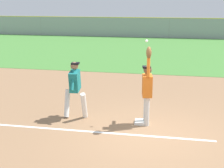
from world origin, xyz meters
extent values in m
plane|color=#936D4C|center=(0.00, 0.00, 0.00)|extent=(70.94, 70.94, 0.00)
cube|color=#478438|center=(0.00, 14.87, 0.01)|extent=(50.79, 15.54, 0.01)
cube|color=white|center=(-0.21, 0.72, 0.04)|extent=(0.39, 0.39, 0.08)
cylinder|color=silver|center=(-0.09, 0.78, 0.42)|extent=(0.17, 0.17, 0.85)
cylinder|color=silver|center=(-0.05, 0.59, 0.42)|extent=(0.17, 0.17, 0.85)
cube|color=orange|center=(-0.07, 0.69, 1.15)|extent=(0.33, 0.48, 0.60)
sphere|color=brown|center=(-0.07, 0.69, 1.60)|extent=(0.27, 0.27, 0.23)
cube|color=black|center=(-0.10, 0.68, 1.68)|extent=(0.25, 0.23, 0.05)
cylinder|color=orange|center=(-0.03, 0.47, 1.76)|extent=(0.10, 0.10, 0.62)
cylinder|color=orange|center=(-0.11, 0.90, 1.45)|extent=(0.19, 0.63, 0.09)
ellipsoid|color=brown|center=(-0.03, 0.47, 2.12)|extent=(0.19, 0.30, 0.32)
cylinder|color=white|center=(-1.93, 0.74, 0.42)|extent=(0.18, 0.44, 0.85)
cylinder|color=white|center=(-2.50, 0.86, 0.42)|extent=(0.18, 0.44, 0.85)
cube|color=#197272|center=(-2.22, 0.80, 1.15)|extent=(0.30, 0.54, 0.66)
sphere|color=#8C6647|center=(-2.22, 0.80, 1.60)|extent=(0.25, 0.25, 0.23)
cube|color=black|center=(-2.19, 0.81, 1.68)|extent=(0.23, 0.22, 0.05)
cylinder|color=#197272|center=(-2.23, 1.02, 1.23)|extent=(0.12, 0.41, 0.58)
cylinder|color=#197272|center=(-2.20, 0.58, 1.23)|extent=(0.12, 0.41, 0.58)
sphere|color=white|center=(-0.14, 0.92, 2.37)|extent=(0.07, 0.07, 0.07)
cube|color=#93999E|center=(0.00, 22.64, 0.91)|extent=(50.79, 0.06, 1.82)
cylinder|color=yellow|center=(0.00, 22.64, 1.85)|extent=(50.79, 0.06, 0.06)
cylinder|color=gray|center=(-12.70, 22.64, 0.91)|extent=(0.08, 0.08, 1.82)
cylinder|color=gray|center=(0.00, 22.64, 0.91)|extent=(0.08, 0.08, 1.82)
cube|color=#23389E|center=(-7.70, 25.40, 0.57)|extent=(4.52, 2.20, 0.55)
cube|color=#2D333D|center=(-7.70, 25.40, 1.05)|extent=(2.32, 1.90, 0.40)
cylinder|color=black|center=(-6.19, 26.24, 0.30)|extent=(0.61, 0.26, 0.60)
cylinder|color=black|center=(-6.32, 24.35, 0.30)|extent=(0.61, 0.26, 0.60)
cylinder|color=black|center=(-9.08, 26.44, 0.30)|extent=(0.61, 0.26, 0.60)
cylinder|color=black|center=(-9.21, 24.55, 0.30)|extent=(0.61, 0.26, 0.60)
cube|color=#B7B7BC|center=(-2.85, 25.40, 0.57)|extent=(4.41, 1.92, 0.55)
cube|color=#2D333D|center=(-2.85, 25.40, 1.05)|extent=(2.21, 1.76, 0.40)
cylinder|color=black|center=(-1.40, 26.36, 0.30)|extent=(0.60, 0.22, 0.60)
cylinder|color=black|center=(-1.39, 24.46, 0.30)|extent=(0.60, 0.22, 0.60)
cylinder|color=black|center=(-4.30, 26.34, 0.30)|extent=(0.60, 0.22, 0.60)
cylinder|color=black|center=(-4.29, 24.44, 0.30)|extent=(0.60, 0.22, 0.60)
cube|color=#1E6B33|center=(2.68, 25.37, 0.57)|extent=(4.56, 2.31, 0.55)
cube|color=#2D333D|center=(2.68, 25.37, 1.05)|extent=(2.36, 1.95, 0.40)
cylinder|color=black|center=(4.03, 26.45, 0.30)|extent=(0.62, 0.28, 0.60)
cylinder|color=black|center=(4.22, 24.56, 0.30)|extent=(0.62, 0.28, 0.60)
cylinder|color=black|center=(1.15, 26.17, 0.30)|extent=(0.62, 0.28, 0.60)
cylinder|color=black|center=(1.33, 24.28, 0.30)|extent=(0.62, 0.28, 0.60)
camera|label=1|loc=(0.65, -8.01, 3.47)|focal=51.58mm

